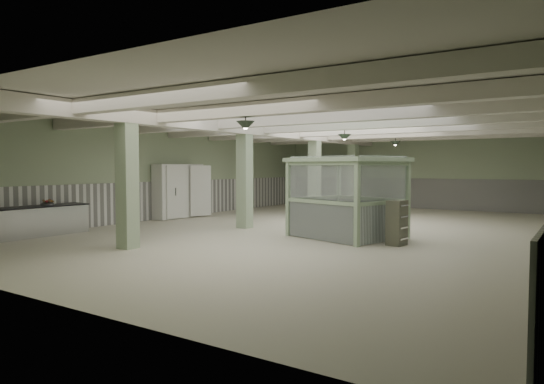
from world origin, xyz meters
The scene contains 28 objects.
floor centered at (0.00, 0.00, 0.00)m, with size 20.00×20.00×0.00m, color beige.
ceiling centered at (0.00, 0.00, 3.60)m, with size 14.00×20.00×0.02m, color beige.
wall_back centered at (0.00, 10.00, 1.80)m, with size 14.00×0.02×3.60m, color #9BAB88.
wall_front centered at (0.00, -10.00, 1.80)m, with size 14.00×0.02×3.60m, color #9BAB88.
wall_left centered at (-7.00, 0.00, 1.80)m, with size 0.02×20.00×3.60m, color #9BAB88.
wainscot_left centered at (-6.97, 0.00, 0.75)m, with size 0.05×19.90×1.50m, color white.
wainscot_back centered at (0.00, 9.97, 0.75)m, with size 13.90×0.05×1.50m, color white.
girder centered at (-2.50, 0.00, 3.38)m, with size 0.45×19.90×0.40m, color silver.
beam_a centered at (0.00, -7.50, 3.42)m, with size 13.90×0.35×0.32m, color silver.
beam_b centered at (0.00, -5.00, 3.42)m, with size 13.90×0.35×0.32m, color silver.
beam_c centered at (0.00, -2.50, 3.42)m, with size 13.90×0.35×0.32m, color silver.
beam_d centered at (0.00, 0.00, 3.42)m, with size 13.90×0.35×0.32m, color silver.
beam_e centered at (0.00, 2.50, 3.42)m, with size 13.90×0.35×0.32m, color silver.
beam_f centered at (0.00, 5.00, 3.42)m, with size 13.90×0.35×0.32m, color silver.
beam_g centered at (0.00, 7.50, 3.42)m, with size 13.90×0.35×0.32m, color silver.
column_a centered at (-2.50, -6.00, 1.80)m, with size 0.42×0.42×3.60m, color #A3BB97.
column_b centered at (-2.50, -1.00, 1.80)m, with size 0.42×0.42×3.60m, color #A3BB97.
column_c centered at (-2.50, 4.00, 1.80)m, with size 0.42×0.42×3.60m, color #A3BB97.
column_d centered at (-2.50, 8.00, 1.80)m, with size 0.42×0.42×3.60m, color #A3BB97.
pendant_front centered at (0.50, -5.00, 3.05)m, with size 0.44×0.44×0.22m, color #2C3A2C.
pendant_mid centered at (0.50, 0.50, 3.05)m, with size 0.44×0.44×0.22m, color #2C3A2C.
pendant_back centered at (0.50, 5.50, 3.05)m, with size 0.44×0.44×0.22m, color #2C3A2C.
prep_counter centered at (-6.54, -7.00, 0.46)m, with size 0.87×4.99×0.91m.
veg_colander centered at (-6.40, -5.77, 0.99)m, with size 0.40×0.40×0.18m, color #45464B, non-canonical shape.
orange_bowl centered at (-6.43, -5.65, 0.94)m, with size 0.24×0.24×0.09m, color #B2B2B7.
walkin_cooler centered at (-6.62, 0.09, 1.09)m, with size 0.98×2.37×2.17m.
guard_booth centered at (1.35, -1.14, 1.63)m, with size 3.52×3.22×2.39m.
filing_cabinet centered at (3.07, -1.73, 0.60)m, with size 0.39×0.55×1.20m, color #5D5F4F.
Camera 1 is at (7.33, -14.25, 2.09)m, focal length 32.00 mm.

